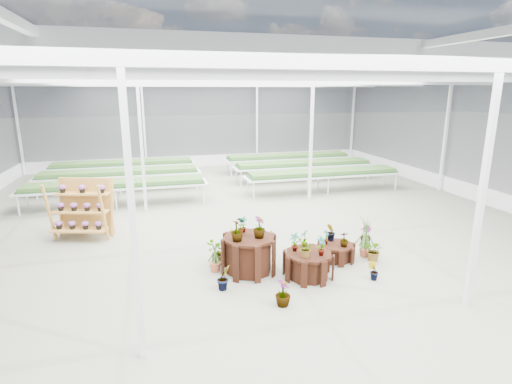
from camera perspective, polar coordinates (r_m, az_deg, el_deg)
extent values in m
plane|color=gray|center=(10.79, 0.73, -7.55)|extent=(24.00, 24.00, 0.00)
cylinder|color=black|center=(9.14, -1.03, -8.87)|extent=(1.32, 1.32, 0.84)
cylinder|color=black|center=(9.01, 7.46, -10.27)|extent=(1.32, 1.32, 0.57)
cylinder|color=black|center=(10.01, 11.30, -8.38)|extent=(1.02, 1.02, 0.40)
imported|color=#365826|center=(9.03, -2.19, -4.86)|extent=(0.27, 0.27, 0.43)
imported|color=#365826|center=(8.85, 0.47, -5.04)|extent=(0.38, 0.38, 0.49)
imported|color=#365826|center=(9.21, -1.85, -4.64)|extent=(0.23, 0.24, 0.38)
imported|color=#365826|center=(8.67, -2.74, -5.51)|extent=(0.36, 0.36, 0.49)
imported|color=#365826|center=(8.87, 5.52, -7.14)|extent=(0.26, 0.27, 0.42)
imported|color=#365826|center=(8.71, 9.30, -7.61)|extent=(0.27, 0.21, 0.44)
imported|color=#365826|center=(9.06, 6.95, -6.66)|extent=(0.22, 0.27, 0.44)
imported|color=#365826|center=(8.57, 7.06, -8.02)|extent=(0.48, 0.48, 0.40)
imported|color=#365826|center=(9.79, 9.95, -6.33)|extent=(0.25, 0.25, 0.39)
imported|color=#365826|center=(9.77, 12.50, -6.62)|extent=(0.23, 0.23, 0.36)
imported|color=#365826|center=(10.03, 10.68, -5.65)|extent=(0.28, 0.31, 0.46)
imported|color=#365826|center=(8.44, -4.63, -12.08)|extent=(0.37, 0.35, 0.54)
imported|color=#365826|center=(9.60, -5.45, -8.63)|extent=(0.68, 0.68, 0.57)
imported|color=#365826|center=(7.86, 3.87, -14.20)|extent=(0.38, 0.38, 0.53)
imported|color=#365826|center=(9.21, 16.41, -10.77)|extent=(0.29, 0.29, 0.41)
imported|color=#365826|center=(10.16, 16.57, -8.02)|extent=(0.60, 0.62, 0.52)
imported|color=#365826|center=(11.13, 15.42, -5.95)|extent=(0.41, 0.41, 0.52)
imported|color=#365826|center=(10.32, 1.76, -7.00)|extent=(0.37, 0.38, 0.54)
imported|color=#365826|center=(10.14, -3.70, -7.16)|extent=(0.31, 0.37, 0.62)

